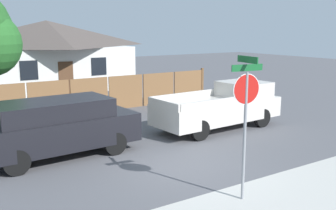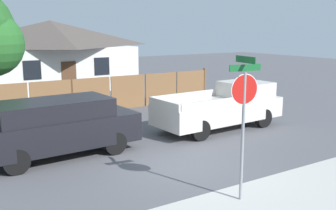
# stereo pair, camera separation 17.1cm
# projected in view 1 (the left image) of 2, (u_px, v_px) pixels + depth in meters

# --- Properties ---
(ground_plane) EXTENTS (80.00, 80.00, 0.00)m
(ground_plane) POSITION_uv_depth(u_px,v_px,m) (180.00, 165.00, 11.54)
(ground_plane) COLOR #56565B
(wooden_fence) EXTENTS (13.63, 0.12, 1.75)m
(wooden_fence) POSITION_uv_depth(u_px,v_px,m) (90.00, 95.00, 18.61)
(wooden_fence) COLOR brown
(wooden_fence) RESTS_ON ground
(house) EXTENTS (10.27, 7.36, 4.46)m
(house) POSITION_uv_depth(u_px,v_px,m) (48.00, 53.00, 26.16)
(house) COLOR white
(house) RESTS_ON ground
(red_suv) EXTENTS (5.00, 2.14, 1.82)m
(red_suv) POSITION_uv_depth(u_px,v_px,m) (57.00, 126.00, 12.12)
(red_suv) COLOR black
(red_suv) RESTS_ON ground
(orange_pickup) EXTENTS (5.47, 2.24, 1.78)m
(orange_pickup) POSITION_uv_depth(u_px,v_px,m) (222.00, 107.00, 15.74)
(orange_pickup) COLOR silver
(orange_pickup) RESTS_ON ground
(stop_sign) EXTENTS (0.81, 0.73, 3.36)m
(stop_sign) POSITION_uv_depth(u_px,v_px,m) (246.00, 105.00, 8.85)
(stop_sign) COLOR gray
(stop_sign) RESTS_ON ground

